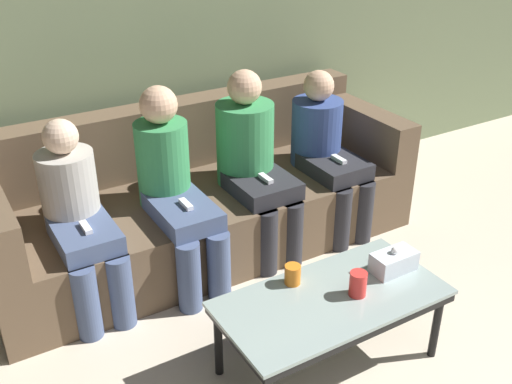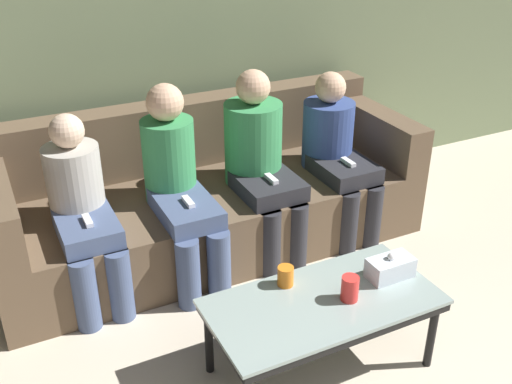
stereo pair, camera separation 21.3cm
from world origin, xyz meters
name	(u,v)px [view 1 (the left image)]	position (x,y,z in m)	size (l,w,h in m)	color
wall_back	(154,23)	(0.00, 3.76, 1.30)	(12.00, 0.06, 2.60)	#707F5B
couch	(200,199)	(0.00, 3.21, 0.31)	(2.61, 0.96, 0.85)	brown
coffee_table	(331,304)	(0.03, 1.88, 0.36)	(1.06, 0.53, 0.40)	#8C9E99
cup_near_left	(358,284)	(0.13, 1.84, 0.46)	(0.08, 0.08, 0.12)	red
cup_near_right	(293,275)	(-0.07, 2.06, 0.45)	(0.08, 0.08, 0.10)	orange
tissue_box	(394,261)	(0.41, 1.90, 0.46)	(0.22, 0.12, 0.13)	silver
seated_person_left_end	(78,214)	(-0.81, 2.97, 0.54)	(0.31, 0.64, 1.03)	#47567A
seated_person_mid_left	(173,184)	(-0.27, 2.97, 0.59)	(0.31, 0.70, 1.11)	#47567A
seated_person_mid_right	(252,158)	(0.27, 3.01, 0.60)	(0.35, 0.64, 1.12)	#28282D
seated_person_right_end	(326,148)	(0.81, 2.99, 0.56)	(0.33, 0.64, 1.04)	#28282D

